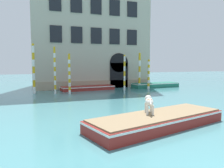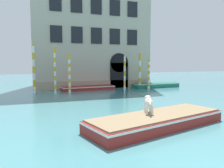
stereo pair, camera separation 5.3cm
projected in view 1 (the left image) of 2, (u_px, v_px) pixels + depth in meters
name	position (u px, v px, depth m)	size (l,w,h in m)	color
palazzo_left	(89.00, 7.00, 26.49)	(13.53, 6.13, 19.29)	#B2A893
boat_foreground	(158.00, 120.00, 9.63)	(6.92, 3.69, 0.57)	maroon
dog_on_deck	(149.00, 102.00, 9.75)	(0.64, 1.11, 0.78)	silver
boat_moored_near_palazzo	(88.00, 88.00, 23.07)	(5.71, 2.18, 0.42)	maroon
boat_moored_far	(155.00, 85.00, 25.57)	(5.77, 2.09, 0.54)	#1E6651
mooring_pole_0	(149.00, 74.00, 23.55)	(0.25, 0.25, 3.24)	white
mooring_pole_1	(55.00, 70.00, 19.92)	(0.19, 0.19, 4.33)	white
mooring_pole_2	(125.00, 73.00, 22.52)	(0.20, 0.20, 3.70)	white
mooring_pole_3	(69.00, 74.00, 19.88)	(0.22, 0.22, 3.70)	white
mooring_pole_4	(34.00, 68.00, 20.09)	(0.24, 0.24, 4.63)	white
mooring_pole_5	(140.00, 71.00, 23.98)	(0.24, 0.24, 3.97)	white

